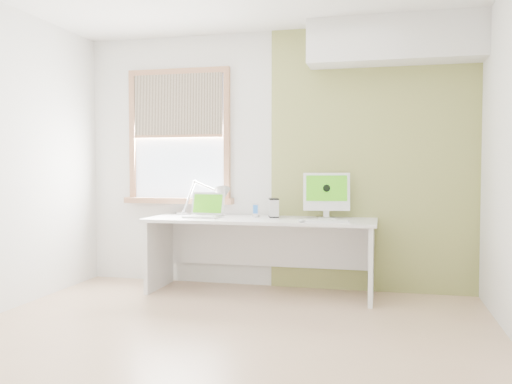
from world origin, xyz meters
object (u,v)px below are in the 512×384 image
(desk_lamp, at_px, (215,197))
(desk, at_px, (262,238))
(external_drive, at_px, (274,208))
(laptop, at_px, (205,211))
(imac, at_px, (326,193))

(desk_lamp, bearing_deg, desk, -13.79)
(desk_lamp, distance_m, external_drive, 0.63)
(desk, bearing_deg, external_drive, 38.77)
(laptop, xyz_separation_m, external_drive, (0.67, 0.13, 0.03))
(laptop, bearing_deg, desk, 4.58)
(desk, height_order, imac, imac)
(laptop, distance_m, imac, 1.20)
(laptop, bearing_deg, external_drive, 10.89)
(desk, relative_size, desk_lamp, 3.47)
(external_drive, bearing_deg, desk_lamp, 175.99)
(imac, bearing_deg, desk_lamp, 179.58)
(desk, xyz_separation_m, laptop, (-0.56, -0.05, 0.26))
(desk, bearing_deg, imac, 10.85)
(laptop, height_order, imac, imac)
(desk, bearing_deg, laptop, -175.42)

